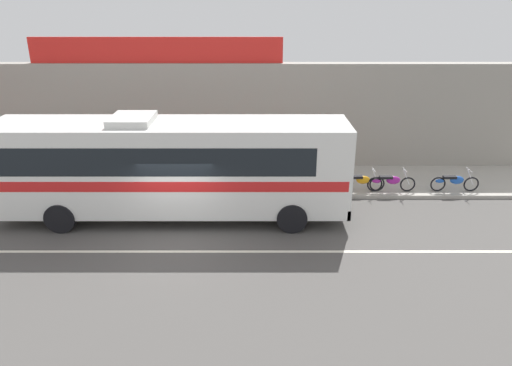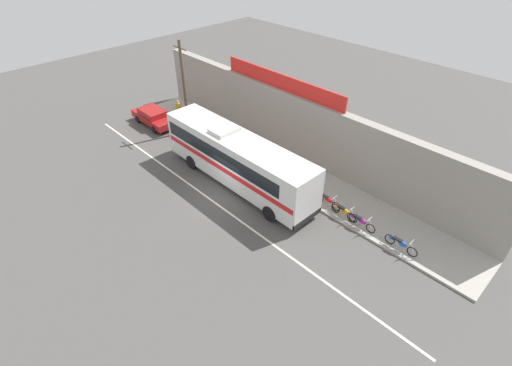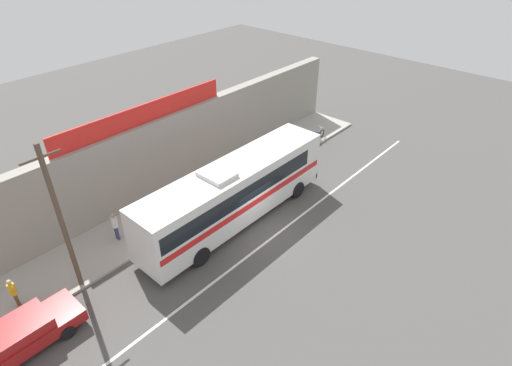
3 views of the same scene
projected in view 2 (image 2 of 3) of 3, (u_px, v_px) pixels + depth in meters
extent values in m
plane|color=#4F4C49|center=(222.00, 196.00, 25.38)|extent=(70.00, 70.00, 0.00)
cube|color=#A8A399|center=(276.00, 165.00, 28.25)|extent=(30.00, 3.60, 0.14)
cube|color=gray|center=(298.00, 127.00, 28.08)|extent=(30.00, 0.70, 4.80)
cube|color=red|center=(282.00, 82.00, 27.33)|extent=(11.05, 0.12, 1.10)
cube|color=silver|center=(213.00, 201.00, 24.92)|extent=(30.00, 0.14, 0.01)
cube|color=silver|center=(238.00, 159.00, 25.36)|extent=(12.31, 2.48, 3.10)
cube|color=black|center=(232.00, 149.00, 25.32)|extent=(10.84, 2.50, 0.96)
cube|color=red|center=(238.00, 162.00, 25.54)|extent=(12.07, 2.49, 0.36)
cube|color=black|center=(310.00, 194.00, 21.53)|extent=(0.04, 2.23, 1.40)
cube|color=black|center=(307.00, 218.00, 22.61)|extent=(0.12, 2.48, 0.36)
cube|color=silver|center=(224.00, 130.00, 25.09)|extent=(1.40, 1.73, 0.24)
cylinder|color=black|center=(295.00, 197.00, 24.44)|extent=(1.04, 0.32, 1.04)
cylinder|color=black|center=(270.00, 213.00, 23.15)|extent=(1.04, 0.32, 1.04)
cylinder|color=black|center=(217.00, 151.00, 29.02)|extent=(1.04, 0.32, 1.04)
cylinder|color=black|center=(192.00, 162.00, 27.73)|extent=(1.04, 0.32, 1.04)
cube|color=maroon|center=(154.00, 118.00, 33.21)|extent=(4.55, 1.80, 0.56)
cube|color=maroon|center=(152.00, 112.00, 32.96)|extent=(2.36, 1.62, 0.48)
cube|color=black|center=(158.00, 116.00, 32.47)|extent=(0.21, 1.51, 0.34)
cylinder|color=black|center=(171.00, 123.00, 33.09)|extent=(0.62, 0.20, 0.62)
cylinder|color=black|center=(154.00, 130.00, 32.14)|extent=(0.62, 0.20, 0.62)
cylinder|color=black|center=(155.00, 113.00, 34.63)|extent=(0.62, 0.20, 0.62)
cylinder|color=black|center=(138.00, 119.00, 33.67)|extent=(0.62, 0.20, 0.62)
cylinder|color=brown|center=(184.00, 88.00, 30.24)|extent=(0.22, 0.22, 7.44)
cylinder|color=brown|center=(180.00, 48.00, 28.40)|extent=(1.60, 0.10, 0.10)
torus|color=black|center=(371.00, 229.00, 22.17)|extent=(0.62, 0.06, 0.62)
torus|color=black|center=(351.00, 218.00, 22.94)|extent=(0.62, 0.06, 0.62)
cylinder|color=silver|center=(370.00, 224.00, 22.04)|extent=(0.34, 0.04, 0.65)
cylinder|color=silver|center=(370.00, 219.00, 21.90)|extent=(0.03, 0.56, 0.03)
ellipsoid|color=#991E8C|center=(362.00, 221.00, 22.41)|extent=(0.56, 0.22, 0.34)
cube|color=black|center=(358.00, 217.00, 22.52)|extent=(0.52, 0.20, 0.10)
ellipsoid|color=#991E8C|center=(352.00, 216.00, 22.82)|extent=(0.36, 0.14, 0.16)
torus|color=black|center=(336.00, 206.00, 23.78)|extent=(0.62, 0.06, 0.62)
torus|color=black|center=(320.00, 197.00, 24.53)|extent=(0.62, 0.06, 0.62)
cylinder|color=silver|center=(336.00, 202.00, 23.65)|extent=(0.34, 0.04, 0.65)
cylinder|color=silver|center=(335.00, 197.00, 23.52)|extent=(0.03, 0.56, 0.03)
ellipsoid|color=red|center=(329.00, 200.00, 24.02)|extent=(0.56, 0.22, 0.34)
cube|color=black|center=(325.00, 196.00, 24.12)|extent=(0.52, 0.20, 0.10)
ellipsoid|color=red|center=(321.00, 196.00, 24.42)|extent=(0.36, 0.14, 0.16)
torus|color=black|center=(412.00, 252.00, 20.67)|extent=(0.62, 0.06, 0.62)
torus|color=black|center=(390.00, 239.00, 21.46)|extent=(0.62, 0.06, 0.62)
cylinder|color=silver|center=(412.00, 247.00, 20.54)|extent=(0.34, 0.04, 0.65)
cylinder|color=silver|center=(412.00, 242.00, 20.41)|extent=(0.03, 0.56, 0.03)
ellipsoid|color=#1E51B2|center=(403.00, 244.00, 20.92)|extent=(0.56, 0.22, 0.34)
cube|color=black|center=(398.00, 239.00, 21.03)|extent=(0.52, 0.20, 0.10)
ellipsoid|color=#1E51B2|center=(391.00, 238.00, 21.34)|extent=(0.36, 0.14, 0.16)
torus|color=black|center=(353.00, 218.00, 22.90)|extent=(0.62, 0.06, 0.62)
torus|color=black|center=(336.00, 208.00, 23.65)|extent=(0.62, 0.06, 0.62)
cylinder|color=silver|center=(353.00, 214.00, 22.77)|extent=(0.34, 0.04, 0.65)
cylinder|color=silver|center=(352.00, 209.00, 22.64)|extent=(0.03, 0.56, 0.03)
ellipsoid|color=orange|center=(345.00, 211.00, 23.13)|extent=(0.56, 0.22, 0.34)
cube|color=black|center=(342.00, 207.00, 23.23)|extent=(0.52, 0.20, 0.10)
ellipsoid|color=orange|center=(337.00, 207.00, 23.53)|extent=(0.36, 0.14, 0.16)
cylinder|color=brown|center=(180.00, 113.00, 34.18)|extent=(0.13, 0.13, 0.78)
cylinder|color=brown|center=(179.00, 114.00, 34.07)|extent=(0.13, 0.13, 0.78)
cylinder|color=gold|center=(178.00, 106.00, 33.72)|extent=(0.30, 0.30, 0.58)
sphere|color=tan|center=(178.00, 102.00, 33.47)|extent=(0.21, 0.21, 0.21)
cylinder|color=gold|center=(180.00, 105.00, 33.82)|extent=(0.08, 0.08, 0.54)
cylinder|color=gold|center=(177.00, 107.00, 33.59)|extent=(0.08, 0.08, 0.54)
cylinder|color=navy|center=(226.00, 131.00, 31.36)|extent=(0.13, 0.13, 0.83)
cylinder|color=navy|center=(224.00, 132.00, 31.26)|extent=(0.13, 0.13, 0.83)
cylinder|color=white|center=(224.00, 124.00, 30.88)|extent=(0.30, 0.30, 0.62)
sphere|color=#A37556|center=(224.00, 119.00, 30.61)|extent=(0.22, 0.22, 0.22)
cylinder|color=white|center=(226.00, 123.00, 30.98)|extent=(0.08, 0.08, 0.57)
cylinder|color=white|center=(222.00, 124.00, 30.75)|extent=(0.08, 0.08, 0.57)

